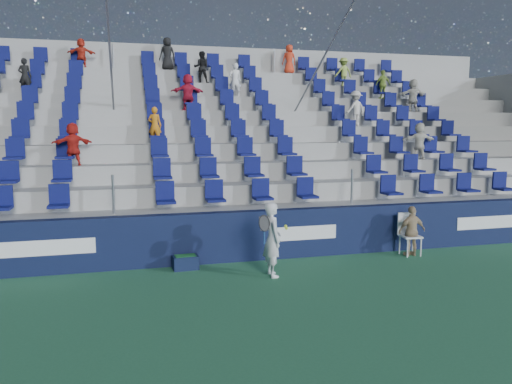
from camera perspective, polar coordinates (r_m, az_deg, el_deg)
ground at (r=9.27m, az=3.29°, el=-12.77°), size 70.00×70.00×0.00m
sponsor_wall at (r=12.02m, az=-1.34°, el=-5.02°), size 24.00×0.32×1.20m
grandstand at (r=16.76m, az=-5.41°, el=3.85°), size 24.00×8.17×6.63m
tennis_player at (r=10.73m, az=1.88°, el=-5.41°), size 0.69×0.64×1.62m
line_judge_chair at (r=13.15m, az=17.01°, el=-4.27°), size 0.50×0.51×1.05m
line_judge at (r=13.01m, az=17.38°, el=-4.28°), size 0.74×0.33×1.25m
ball_bin at (r=11.49m, az=-8.07°, el=-7.88°), size 0.59×0.41×0.32m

